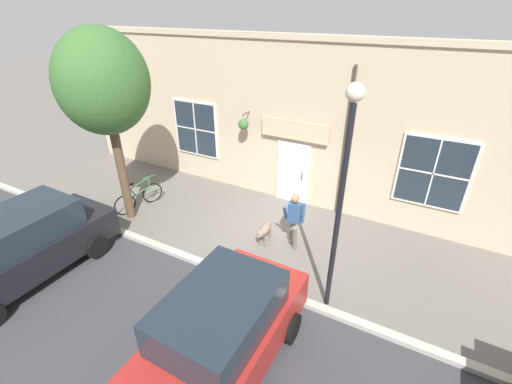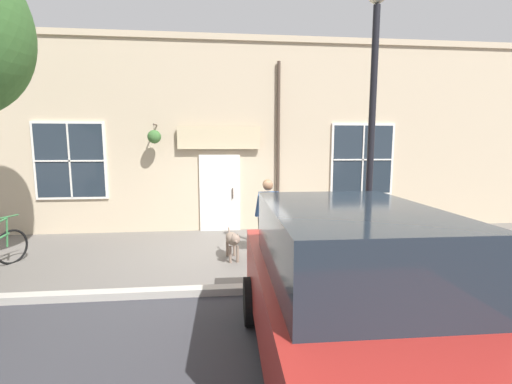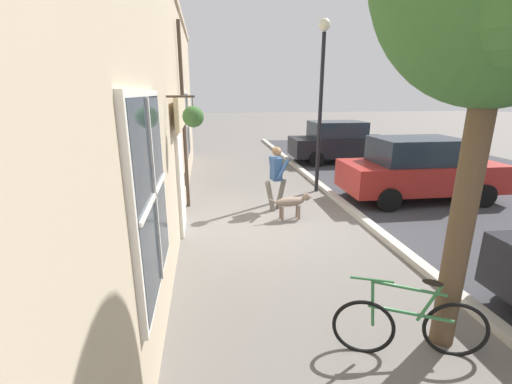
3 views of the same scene
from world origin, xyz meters
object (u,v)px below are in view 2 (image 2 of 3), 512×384
at_px(street_lamp, 373,93).
at_px(parked_car_mid_block, 353,300).
at_px(dog_on_leash, 233,240).
at_px(pedestrian_walking, 268,210).

bearing_deg(street_lamp, parked_car_mid_block, -26.20).
xyz_separation_m(dog_on_leash, street_lamp, (1.34, 2.25, 2.74)).
relative_size(pedestrian_walking, parked_car_mid_block, 0.38).
xyz_separation_m(parked_car_mid_block, street_lamp, (-2.51, 1.24, 2.30)).
bearing_deg(dog_on_leash, parked_car_mid_block, 14.74).
height_order(dog_on_leash, parked_car_mid_block, parked_car_mid_block).
distance_m(dog_on_leash, street_lamp, 3.79).
distance_m(dog_on_leash, parked_car_mid_block, 4.01).
bearing_deg(parked_car_mid_block, dog_on_leash, -165.26).
height_order(parked_car_mid_block, street_lamp, street_lamp).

